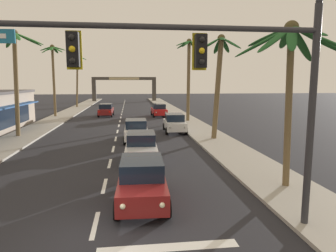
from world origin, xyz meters
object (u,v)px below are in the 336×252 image
sedan_parked_nearest_kerb (159,110)px  palm_left_farthest (77,69)px  sedan_lead_at_stop_bar (142,180)px  town_gateway_arch (124,85)px  traffic_signal_mast (205,71)px  palm_right_third (189,67)px  sedan_fifth_in_queue (136,130)px  palm_right_nearest (291,58)px  palm_right_second (219,70)px  sedan_parked_mid_kerb (175,123)px  sedan_third_in_queue (141,147)px  palm_left_third (53,65)px  sedan_oncoming_far (106,110)px  palm_left_second (15,62)px

sedan_parked_nearest_kerb → palm_left_farthest: size_ratio=0.48×
sedan_lead_at_stop_bar → sedan_parked_nearest_kerb: same height
sedan_lead_at_stop_bar → town_gateway_arch: 62.28m
traffic_signal_mast → palm_right_third: (4.61, 26.25, 1.43)m
sedan_fifth_in_queue → palm_right_nearest: size_ratio=0.63×
palm_right_second → sedan_fifth_in_queue: bearing=177.0°
sedan_fifth_in_queue → sedan_parked_mid_kerb: size_ratio=0.99×
sedan_third_in_queue → palm_left_third: (-10.34, 24.04, 5.86)m
sedan_parked_nearest_kerb → palm_right_second: size_ratio=0.54×
traffic_signal_mast → sedan_oncoming_far: bearing=99.1°
palm_left_farthest → sedan_oncoming_far: bearing=-68.0°
palm_left_second → palm_right_second: size_ratio=1.06×
sedan_fifth_in_queue → sedan_parked_nearest_kerb: size_ratio=1.00×
palm_left_second → sedan_parked_mid_kerb: bearing=5.1°
sedan_fifth_in_queue → palm_left_farthest: 34.69m
sedan_fifth_in_queue → sedan_oncoming_far: (-3.67, 18.13, 0.00)m
palm_right_second → palm_left_second: bearing=169.2°
sedan_parked_mid_kerb → palm_right_nearest: size_ratio=0.63×
traffic_signal_mast → sedan_oncoming_far: 33.99m
traffic_signal_mast → sedan_lead_at_stop_bar: bearing=122.3°
sedan_oncoming_far → palm_right_third: (9.96, -7.07, 5.49)m
palm_left_third → palm_left_farthest: bearing=87.7°
palm_left_second → town_gateway_arch: size_ratio=0.58×
palm_right_nearest → sedan_parked_nearest_kerb: bearing=95.4°
sedan_lead_at_stop_bar → sedan_fifth_in_queue: same height
sedan_oncoming_far → sedan_third_in_queue: bearing=-81.1°
sedan_oncoming_far → sedan_parked_nearest_kerb: (7.11, -1.12, 0.00)m
sedan_parked_mid_kerb → palm_left_third: bearing=134.8°
sedan_parked_nearest_kerb → palm_left_third: palm_left_third is taller
sedan_third_in_queue → palm_left_farthest: palm_left_farthest is taller
sedan_parked_mid_kerb → sedan_fifth_in_queue: bearing=-133.0°
palm_right_third → traffic_signal_mast: bearing=-100.0°
town_gateway_arch → sedan_third_in_queue: bearing=-88.1°
palm_right_nearest → palm_right_third: (0.14, 22.83, 0.74)m
sedan_lead_at_stop_bar → palm_right_second: 14.55m
sedan_third_in_queue → sedan_fifth_in_queue: same height
sedan_third_in_queue → palm_right_nearest: palm_right_nearest is taller
sedan_oncoming_far → sedan_parked_mid_kerb: 15.99m
sedan_third_in_queue → traffic_signal_mast: bearing=-80.4°
sedan_third_in_queue → palm_right_third: 19.15m
sedan_parked_mid_kerb → palm_right_nearest: (2.51, -15.68, 4.74)m
palm_right_nearest → palm_right_second: palm_right_second is taller
traffic_signal_mast → palm_right_second: (4.83, 14.84, 0.62)m
traffic_signal_mast → sedan_parked_nearest_kerb: 32.50m
palm_right_second → palm_right_nearest: bearing=-91.8°
sedan_parked_mid_kerb → palm_left_second: size_ratio=0.51×
sedan_parked_mid_kerb → palm_left_second: palm_left_second is taller
sedan_parked_nearest_kerb → town_gateway_arch: size_ratio=0.30×
sedan_parked_nearest_kerb → palm_left_farthest: (-13.02, 15.79, 6.00)m
sedan_parked_mid_kerb → palm_right_second: size_ratio=0.54×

